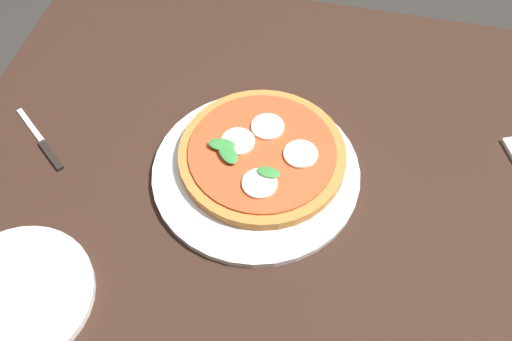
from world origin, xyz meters
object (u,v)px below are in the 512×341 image
Objects in this scene: serving_tray at (256,172)px; plate_white at (17,296)px; knife at (45,145)px; pizza at (262,154)px; dining_table at (277,235)px.

serving_tray is 0.39m from plate_white.
pizza is at bearing 7.38° from knife.
knife is (-0.40, 0.02, 0.12)m from dining_table.
serving_tray is 0.36m from knife.
serving_tray is 1.55× the size of plate_white.
plate_white is at bearing -72.67° from knife.
knife is at bearing 107.33° from plate_white.
plate_white is at bearing -132.79° from pizza.
pizza is (0.00, 0.02, 0.02)m from serving_tray.
pizza is at bearing 79.64° from serving_tray.
serving_tray is (-0.05, 0.04, 0.12)m from dining_table.
pizza is 0.42m from plate_white.
serving_tray reaches higher than dining_table.
dining_table is 0.16m from pizza.
dining_table is 3.34× the size of serving_tray.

